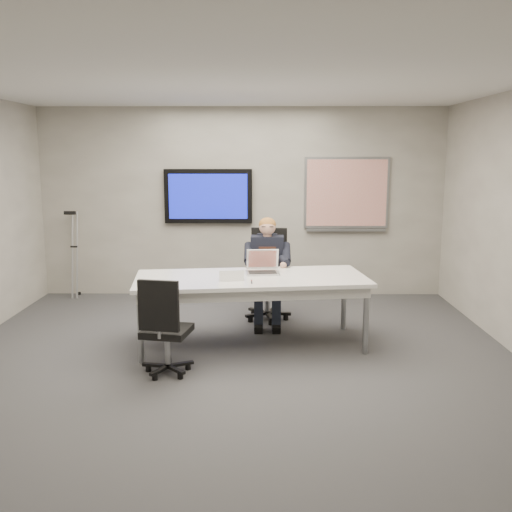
{
  "coord_description": "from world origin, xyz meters",
  "views": [
    {
      "loc": [
        0.29,
        -5.51,
        2.11
      ],
      "look_at": [
        0.23,
        0.79,
        0.99
      ],
      "focal_mm": 40.0,
      "sensor_mm": 36.0,
      "label": 1
    }
  ],
  "objects_px": {
    "conference_table": "(251,285)",
    "laptop": "(262,267)",
    "seated_person": "(267,282)",
    "office_chair_far": "(268,291)",
    "office_chair_near": "(166,345)"
  },
  "relations": [
    {
      "from": "office_chair_far",
      "to": "conference_table",
      "type": "bearing_deg",
      "value": -94.07
    },
    {
      "from": "seated_person",
      "to": "laptop",
      "type": "distance_m",
      "value": 0.64
    },
    {
      "from": "conference_table",
      "to": "seated_person",
      "type": "relative_size",
      "value": 1.98
    },
    {
      "from": "office_chair_far",
      "to": "office_chair_near",
      "type": "bearing_deg",
      "value": -110.81
    },
    {
      "from": "conference_table",
      "to": "seated_person",
      "type": "height_order",
      "value": "seated_person"
    },
    {
      "from": "office_chair_far",
      "to": "office_chair_near",
      "type": "distance_m",
      "value": 2.19
    },
    {
      "from": "office_chair_far",
      "to": "office_chair_near",
      "type": "relative_size",
      "value": 1.2
    },
    {
      "from": "conference_table",
      "to": "office_chair_far",
      "type": "height_order",
      "value": "office_chair_far"
    },
    {
      "from": "seated_person",
      "to": "laptop",
      "type": "height_order",
      "value": "seated_person"
    },
    {
      "from": "conference_table",
      "to": "laptop",
      "type": "distance_m",
      "value": 0.3
    },
    {
      "from": "office_chair_far",
      "to": "laptop",
      "type": "xyz_separation_m",
      "value": [
        -0.07,
        -0.82,
        0.48
      ]
    },
    {
      "from": "office_chair_far",
      "to": "laptop",
      "type": "relative_size",
      "value": 3.01
    },
    {
      "from": "laptop",
      "to": "office_chair_far",
      "type": "bearing_deg",
      "value": 80.26
    },
    {
      "from": "conference_table",
      "to": "laptop",
      "type": "xyz_separation_m",
      "value": [
        0.13,
        0.22,
        0.15
      ]
    },
    {
      "from": "conference_table",
      "to": "office_chair_far",
      "type": "xyz_separation_m",
      "value": [
        0.19,
        1.04,
        -0.33
      ]
    }
  ]
}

